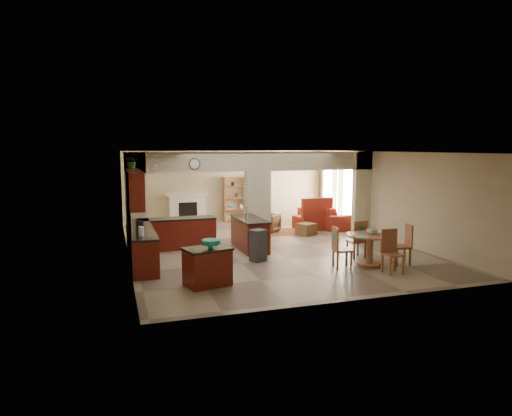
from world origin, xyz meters
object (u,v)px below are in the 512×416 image
object	(u,v)px
kitchen_island	(207,266)
dining_table	(370,245)
armchair	(268,223)
sofa	(326,215)

from	to	relation	value
kitchen_island	dining_table	world-z (taller)	kitchen_island
kitchen_island	armchair	distance (m)	6.38
kitchen_island	sofa	distance (m)	8.32
dining_table	armchair	distance (m)	5.16
kitchen_island	dining_table	distance (m)	4.22
armchair	sofa	bearing A→B (deg)	147.01
kitchen_island	dining_table	bearing A→B (deg)	-9.74
sofa	armchair	size ratio (longest dim) A/B	3.91
dining_table	sofa	world-z (taller)	sofa
kitchen_island	sofa	bearing A→B (deg)	30.86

